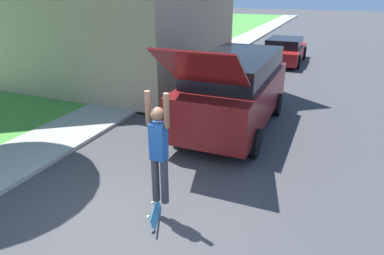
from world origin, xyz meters
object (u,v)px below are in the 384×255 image
at_px(skateboarder, 159,148).
at_px(skateboard, 155,213).
at_px(car_down_street, 284,51).
at_px(suv_parked, 235,89).

distance_m(skateboarder, skateboard, 1.18).
bearing_deg(skateboard, car_down_street, 90.37).
relative_size(skateboarder, skateboard, 2.52).
bearing_deg(suv_parked, skateboarder, -89.94).
height_order(skateboarder, skateboard, skateboarder).
xyz_separation_m(skateboarder, skateboard, (-0.03, -0.15, -1.17)).
relative_size(suv_parked, skateboarder, 2.89).
bearing_deg(suv_parked, skateboard, -90.36).
distance_m(suv_parked, skateboarder, 4.43).
distance_m(suv_parked, car_down_street, 9.72).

